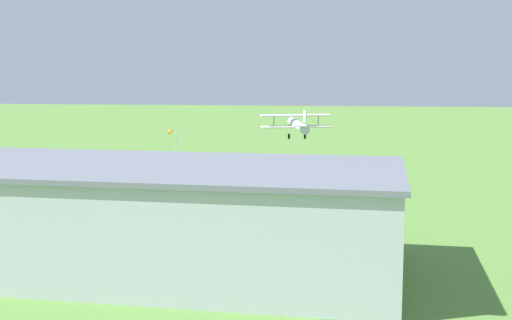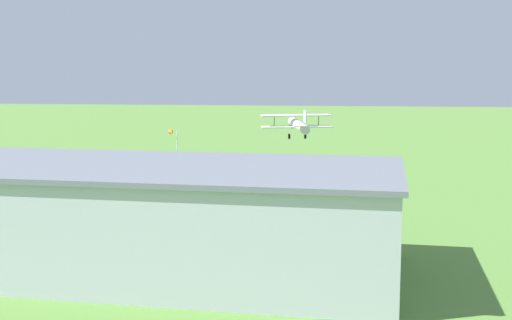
% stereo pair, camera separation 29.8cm
% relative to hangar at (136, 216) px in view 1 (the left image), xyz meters
% --- Properties ---
extents(ground_plane, '(400.00, 400.00, 0.00)m').
position_rel_hangar_xyz_m(ground_plane, '(-2.74, -34.59, -3.79)').
color(ground_plane, '#568438').
extents(hangar, '(38.28, 17.73, 7.57)m').
position_rel_hangar_xyz_m(hangar, '(0.00, 0.00, 0.00)').
color(hangar, '#B7BCC6').
rests_on(hangar, ground_plane).
extents(biplane, '(8.42, 7.93, 3.54)m').
position_rel_hangar_xyz_m(biplane, '(-9.42, -31.65, 4.22)').
color(biplane, silver).
extents(car_grey, '(2.29, 4.30, 1.63)m').
position_rel_hangar_xyz_m(car_grey, '(-16.51, -15.63, -2.95)').
color(car_grey, slate).
rests_on(car_grey, ground_plane).
extents(car_blue, '(2.64, 4.81, 1.56)m').
position_rel_hangar_xyz_m(car_blue, '(16.16, -15.67, -2.98)').
color(car_blue, '#23389E').
rests_on(car_blue, ground_plane).
extents(person_at_fence_line, '(0.47, 0.47, 1.57)m').
position_rel_hangar_xyz_m(person_at_fence_line, '(4.05, -19.97, -3.02)').
color(person_at_fence_line, '#B23333').
rests_on(person_at_fence_line, ground_plane).
extents(person_watching_takeoff, '(0.54, 0.54, 1.74)m').
position_rel_hangar_xyz_m(person_watching_takeoff, '(15.06, -19.22, -2.92)').
color(person_watching_takeoff, beige).
rests_on(person_watching_takeoff, ground_plane).
extents(person_by_parked_cars, '(0.52, 0.52, 1.53)m').
position_rel_hangar_xyz_m(person_by_parked_cars, '(12.97, -18.03, -3.04)').
color(person_by_parked_cars, orange).
rests_on(person_by_parked_cars, ground_plane).
extents(person_walking_on_apron, '(0.54, 0.54, 1.70)m').
position_rel_hangar_xyz_m(person_walking_on_apron, '(17.60, -18.71, -2.94)').
color(person_walking_on_apron, '#72338C').
rests_on(person_walking_on_apron, ground_plane).
extents(person_crossing_taxiway, '(0.41, 0.41, 1.71)m').
position_rel_hangar_xyz_m(person_crossing_taxiway, '(10.67, -18.68, -2.94)').
color(person_crossing_taxiway, '#B23333').
rests_on(person_crossing_taxiway, ground_plane).
extents(windsock, '(1.29, 1.43, 6.88)m').
position_rel_hangar_xyz_m(windsock, '(6.49, -35.68, 2.23)').
color(windsock, silver).
rests_on(windsock, ground_plane).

